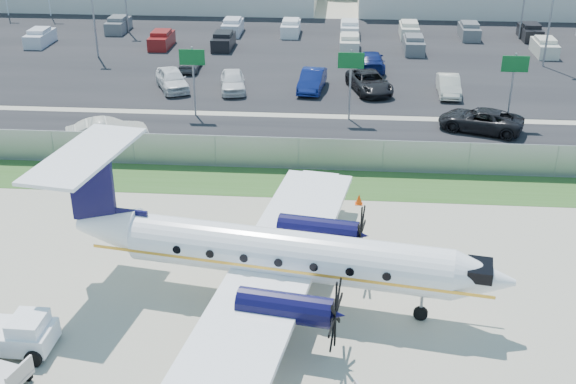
{
  "coord_description": "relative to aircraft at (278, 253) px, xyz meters",
  "views": [
    {
      "loc": [
        2.46,
        -25.52,
        17.48
      ],
      "look_at": [
        0.0,
        6.0,
        2.3
      ],
      "focal_mm": 45.0,
      "sensor_mm": 36.0,
      "label": 1
    }
  ],
  "objects": [
    {
      "name": "parked_car_b",
      "position": [
        -6.21,
        28.77,
        -2.3
      ],
      "size": [
        2.71,
        4.99,
        1.61
      ],
      "primitive_type": "imported",
      "rotation": [
        0.0,
        0.0,
        0.18
      ],
      "color": "silver",
      "rests_on": "ground"
    },
    {
      "name": "access_road",
      "position": [
        -0.05,
        18.86,
        -2.29
      ],
      "size": [
        170.0,
        8.0,
        0.02
      ],
      "primitive_type": "cube",
      "color": "black",
      "rests_on": "ground"
    },
    {
      "name": "perimeter_fence",
      "position": [
        -0.05,
        13.86,
        -1.3
      ],
      "size": [
        120.0,
        0.06,
        1.99
      ],
      "color": "gray",
      "rests_on": "ground"
    },
    {
      "name": "parked_car_d",
      "position": [
        4.53,
        29.45,
        -2.3
      ],
      "size": [
        4.07,
        6.14,
        1.57
      ],
      "primitive_type": "imported",
      "rotation": [
        0.0,
        0.0,
        0.28
      ],
      "color": "black",
      "rests_on": "ground"
    },
    {
      "name": "parked_car_e",
      "position": [
        10.64,
        29.09,
        -2.3
      ],
      "size": [
        1.69,
        4.59,
        1.5
      ],
      "primitive_type": "imported",
      "rotation": [
        0.0,
        0.0,
        -0.02
      ],
      "color": "beige",
      "rests_on": "ground"
    },
    {
      "name": "sign_mid",
      "position": [
        2.95,
        22.77,
        1.31
      ],
      "size": [
        1.8,
        0.26,
        5.0
      ],
      "color": "gray",
      "rests_on": "ground"
    },
    {
      "name": "parked_car_f",
      "position": [
        -10.73,
        34.32,
        -2.3
      ],
      "size": [
        1.8,
        4.09,
        1.37
      ],
      "primitive_type": "imported",
      "rotation": [
        0.0,
        0.0,
        3.19
      ],
      "color": "#595B5E",
      "rests_on": "ground"
    },
    {
      "name": "cone_starboard_wing",
      "position": [
        3.52,
        9.46,
        -2.03
      ],
      "size": [
        0.41,
        0.41,
        0.58
      ],
      "color": "#E64107",
      "rests_on": "ground"
    },
    {
      "name": "parking_lot",
      "position": [
        -0.05,
        39.86,
        -2.29
      ],
      "size": [
        170.0,
        32.0,
        0.02
      ],
      "primitive_type": "cube",
      "color": "black",
      "rests_on": "ground"
    },
    {
      "name": "aircraft",
      "position": [
        0.0,
        0.0,
        0.0
      ],
      "size": [
        19.49,
        19.13,
        5.96
      ],
      "color": "white",
      "rests_on": "ground"
    },
    {
      "name": "road_car_west",
      "position": [
        -12.58,
        16.83,
        -2.3
      ],
      "size": [
        5.48,
        3.63,
        1.71
      ],
      "primitive_type": "imported",
      "rotation": [
        0.0,
        0.0,
        1.96
      ],
      "color": "beige",
      "rests_on": "ground"
    },
    {
      "name": "grass_verge",
      "position": [
        -0.05,
        11.86,
        -2.29
      ],
      "size": [
        170.0,
        4.0,
        0.02
      ],
      "primitive_type": "cube",
      "color": "#2D561E",
      "rests_on": "ground"
    },
    {
      "name": "ground",
      "position": [
        -0.05,
        -0.14,
        -2.3
      ],
      "size": [
        170.0,
        170.0,
        0.0
      ],
      "primitive_type": "plane",
      "color": "#B1AD96",
      "rests_on": "ground"
    },
    {
      "name": "sign_right",
      "position": [
        13.95,
        22.77,
        1.31
      ],
      "size": [
        1.8,
        0.26,
        5.0
      ],
      "color": "gray",
      "rests_on": "ground"
    },
    {
      "name": "sign_left",
      "position": [
        -8.05,
        22.77,
        1.31
      ],
      "size": [
        1.8,
        0.26,
        5.0
      ],
      "color": "gray",
      "rests_on": "ground"
    },
    {
      "name": "pushback_tug",
      "position": [
        -9.54,
        -4.14,
        -1.57
      ],
      "size": [
        2.85,
        2.06,
        1.52
      ],
      "color": "white",
      "rests_on": "ground"
    },
    {
      "name": "parked_car_c",
      "position": [
        0.02,
        29.41,
        -2.3
      ],
      "size": [
        2.24,
        5.12,
        1.64
      ],
      "primitive_type": "imported",
      "rotation": [
        0.0,
        0.0,
        -0.11
      ],
      "color": "navy",
      "rests_on": "ground"
    },
    {
      "name": "light_pole_ne",
      "position": [
        19.95,
        37.86,
        2.93
      ],
      "size": [
        0.9,
        0.35,
        9.09
      ],
      "color": "gray",
      "rests_on": "ground"
    },
    {
      "name": "parked_car_a",
      "position": [
        -11.05,
        28.74,
        -2.3
      ],
      "size": [
        3.91,
        5.39,
        1.71
      ],
      "primitive_type": "imported",
      "rotation": [
        0.0,
        0.0,
        0.43
      ],
      "color": "silver",
      "rests_on": "ground"
    },
    {
      "name": "road_car_mid",
      "position": [
        11.81,
        21.24,
        -2.3
      ],
      "size": [
        6.16,
        4.34,
        1.56
      ],
      "primitive_type": "imported",
      "rotation": [
        0.0,
        0.0,
        -1.92
      ],
      "color": "black",
      "rests_on": "ground"
    },
    {
      "name": "far_parking_rows",
      "position": [
        -0.05,
        44.86,
        -2.3
      ],
      "size": [
        56.0,
        10.0,
        1.6
      ],
      "primitive_type": null,
      "color": "gray",
      "rests_on": "ground"
    },
    {
      "name": "parked_car_g",
      "position": [
        4.75,
        35.57,
        -2.3
      ],
      "size": [
        2.57,
        5.71,
        1.62
      ],
      "primitive_type": "imported",
      "rotation": [
        0.0,
        0.0,
        3.19
      ],
      "color": "navy",
      "rests_on": "ground"
    }
  ]
}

